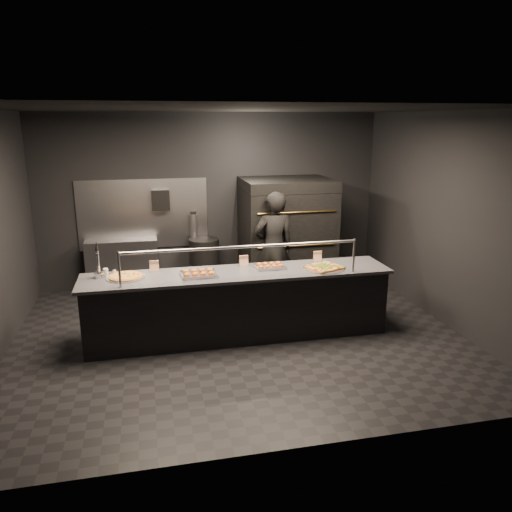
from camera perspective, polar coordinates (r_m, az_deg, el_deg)
The scene contains 15 objects.
room at distance 6.52m, azimuth -2.37°, elevation 3.10°, with size 6.04×6.00×3.00m.
service_counter at distance 6.77m, azimuth -2.01°, elevation -5.54°, with size 4.10×0.78×1.37m.
pizza_oven at distance 8.66m, azimuth 3.47°, elevation 2.57°, with size 1.50×1.23×1.91m.
prep_shelf at distance 8.89m, azimuth -15.00°, elevation -1.04°, with size 1.20×0.35×0.90m, color #99999E.
towel_dispenser at distance 8.72m, azimuth -10.86°, elevation 6.31°, with size 0.30×0.20×0.35m, color black.
fire_extinguisher at distance 8.85m, azimuth -7.14°, elevation 3.37°, with size 0.14×0.14×0.51m.
beer_tap at distance 6.65m, azimuth -17.57°, elevation -1.26°, with size 0.12×0.18×0.48m.
round_pizza at distance 6.60m, azimuth -14.66°, elevation -2.28°, with size 0.50×0.50×0.03m.
slider_tray_a at distance 6.51m, azimuth -6.57°, elevation -1.99°, with size 0.49×0.38×0.07m.
slider_tray_b at distance 6.81m, azimuth 1.59°, elevation -1.15°, with size 0.44×0.35×0.06m.
square_pizza at distance 6.82m, azimuth 7.80°, elevation -1.30°, with size 0.54×0.54×0.05m.
condiment_jar at distance 6.70m, azimuth -16.51°, elevation -1.83°, with size 0.16×0.06×0.11m.
tent_cards at distance 6.88m, azimuth -1.79°, elevation -0.54°, with size 2.41×0.04×0.15m.
trash_bin at distance 8.81m, azimuth -5.90°, elevation -0.82°, with size 0.52×0.52×0.87m, color black.
worker at distance 7.94m, azimuth 2.01°, elevation 0.93°, with size 0.66×0.43×1.80m, color black.
Camera 1 is at (-1.14, -6.22, 2.87)m, focal length 35.00 mm.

